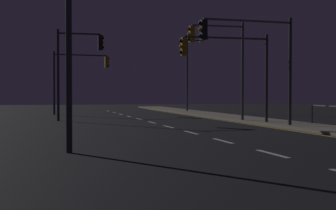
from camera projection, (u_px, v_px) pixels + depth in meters
ground_plane at (188, 132)px, 22.64m from camera, size 112.00×112.00×0.00m
sidewalk_right at (317, 128)px, 24.21m from camera, size 2.72×77.00×0.14m
lane_markings_center at (169, 127)px, 26.03m from camera, size 0.14×50.00×0.01m
lane_edge_line at (245, 124)px, 28.66m from camera, size 0.14×53.00×0.01m
traffic_light_far_left at (227, 58)px, 27.40m from camera, size 5.13×0.35×4.83m
traffic_light_mid_right at (77, 58)px, 31.87m from camera, size 2.97×0.35×5.73m
traffic_light_far_center at (220, 52)px, 29.77m from camera, size 3.50×0.34×5.79m
traffic_light_overhead_east at (80, 70)px, 41.39m from camera, size 4.62×0.82×5.11m
traffic_light_far_right at (251, 47)px, 24.67m from camera, size 4.99×0.55×5.36m
street_lamp_far_end at (190, 67)px, 46.32m from camera, size 2.02×0.88×6.61m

